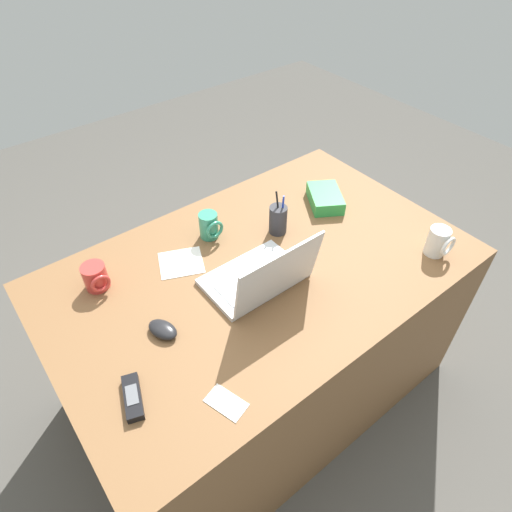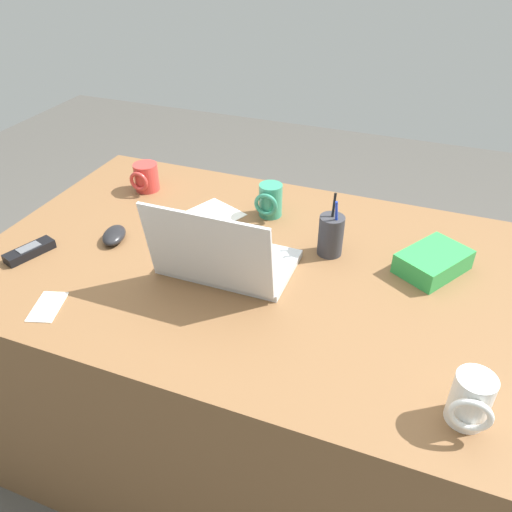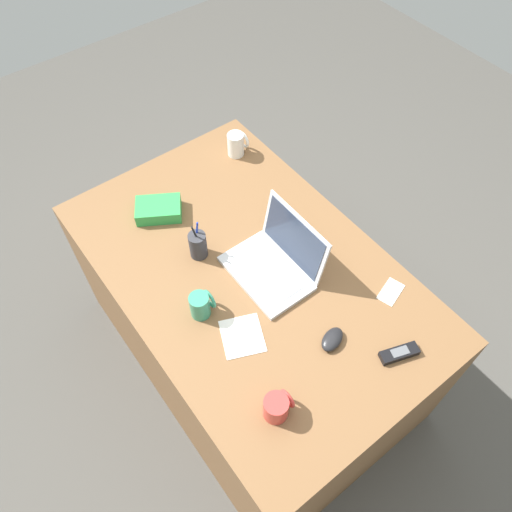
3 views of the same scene
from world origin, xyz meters
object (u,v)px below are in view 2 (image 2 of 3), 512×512
(coffee_mug_tall, at_px, (270,201))
(laptop, at_px, (223,258))
(coffee_mug_white, at_px, (146,177))
(computer_mouse, at_px, (114,235))
(coffee_mug_spare, at_px, (470,401))
(pen_holder, at_px, (331,235))
(cordless_phone, at_px, (30,251))
(snack_bag, at_px, (433,262))

(coffee_mug_tall, bearing_deg, laptop, 88.23)
(laptop, xyz_separation_m, coffee_mug_tall, (-0.01, -0.32, 0.00))
(coffee_mug_white, relative_size, coffee_mug_tall, 0.90)
(computer_mouse, height_order, coffee_mug_spare, coffee_mug_spare)
(computer_mouse, bearing_deg, coffee_mug_spare, 144.72)
(coffee_mug_white, xyz_separation_m, pen_holder, (-0.66, 0.15, 0.01))
(laptop, height_order, coffee_mug_white, laptop)
(coffee_mug_white, bearing_deg, coffee_mug_tall, 178.32)
(coffee_mug_white, relative_size, coffee_mug_spare, 0.85)
(laptop, height_order, coffee_mug_spare, laptop)
(coffee_mug_tall, bearing_deg, coffee_mug_spare, 135.52)
(pen_holder, bearing_deg, laptop, 39.29)
(computer_mouse, height_order, coffee_mug_white, coffee_mug_white)
(coffee_mug_white, bearing_deg, cordless_phone, 77.88)
(cordless_phone, height_order, snack_bag, snack_bag)
(coffee_mug_white, relative_size, cordless_phone, 0.65)
(coffee_mug_tall, xyz_separation_m, snack_bag, (-0.49, 0.12, -0.02))
(coffee_mug_spare, bearing_deg, computer_mouse, -16.91)
(cordless_phone, xyz_separation_m, snack_bag, (-1.03, -0.32, 0.02))
(computer_mouse, distance_m, coffee_mug_white, 0.31)
(coffee_mug_spare, distance_m, snack_bag, 0.48)
(coffee_mug_spare, relative_size, pen_holder, 0.61)
(pen_holder, relative_size, snack_bag, 0.98)
(laptop, bearing_deg, pen_holder, -140.71)
(computer_mouse, relative_size, cordless_phone, 0.72)
(coffee_mug_spare, bearing_deg, cordless_phone, -7.30)
(coffee_mug_tall, bearing_deg, coffee_mug_white, -1.68)
(cordless_phone, bearing_deg, coffee_mug_spare, 172.70)
(coffee_mug_white, height_order, coffee_mug_tall, coffee_mug_tall)
(laptop, relative_size, coffee_mug_white, 3.64)
(computer_mouse, relative_size, coffee_mug_tall, 1.00)
(computer_mouse, bearing_deg, cordless_phone, 21.86)
(cordless_phone, bearing_deg, computer_mouse, -139.76)
(coffee_mug_white, xyz_separation_m, snack_bag, (-0.93, 0.13, -0.02))
(coffee_mug_tall, height_order, coffee_mug_spare, coffee_mug_spare)
(computer_mouse, xyz_separation_m, coffee_mug_white, (0.08, -0.30, 0.03))
(laptop, bearing_deg, coffee_mug_tall, -91.77)
(computer_mouse, bearing_deg, laptop, 156.32)
(coffee_mug_tall, bearing_deg, snack_bag, 166.64)
(coffee_mug_spare, height_order, snack_bag, coffee_mug_spare)
(coffee_mug_white, xyz_separation_m, cordless_phone, (0.10, 0.45, -0.03))
(computer_mouse, xyz_separation_m, coffee_mug_tall, (-0.36, -0.29, 0.03))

